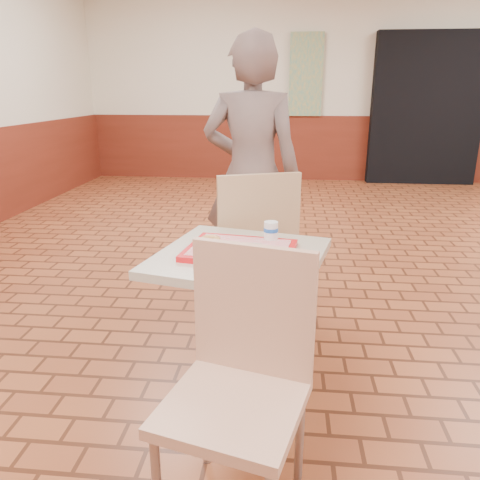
# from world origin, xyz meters

# --- Properties ---
(room_shell) EXTENTS (8.01, 10.01, 3.01)m
(room_shell) POSITION_xyz_m (0.00, 0.00, 1.50)
(room_shell) COLOR brown
(room_shell) RESTS_ON ground
(wainscot_band) EXTENTS (8.00, 10.00, 1.00)m
(wainscot_band) POSITION_xyz_m (0.00, 0.00, 0.50)
(wainscot_band) COLOR #602012
(wainscot_band) RESTS_ON ground
(corridor_doorway) EXTENTS (1.60, 0.22, 2.20)m
(corridor_doorway) POSITION_xyz_m (1.20, 4.88, 1.10)
(corridor_doorway) COLOR black
(corridor_doorway) RESTS_ON ground
(promo_poster) EXTENTS (0.50, 0.03, 1.20)m
(promo_poster) POSITION_xyz_m (-0.60, 4.94, 1.60)
(promo_poster) COLOR gray
(promo_poster) RESTS_ON wainscot_band
(main_table) EXTENTS (0.69, 0.69, 0.72)m
(main_table) POSITION_xyz_m (-1.03, -0.70, 0.49)
(main_table) COLOR #B6AD92
(main_table) RESTS_ON ground
(chair_main_front) EXTENTS (0.52, 0.52, 0.92)m
(chair_main_front) POSITION_xyz_m (-0.97, -1.28, 0.52)
(chair_main_front) COLOR tan
(chair_main_front) RESTS_ON ground
(chair_main_back) EXTENTS (0.58, 0.58, 0.98)m
(chair_main_back) POSITION_xyz_m (-1.02, -0.07, 0.55)
(chair_main_back) COLOR tan
(chair_main_back) RESTS_ON ground
(customer) EXTENTS (0.66, 0.46, 1.74)m
(customer) POSITION_xyz_m (-1.07, 0.40, 0.87)
(customer) COLOR #715C57
(customer) RESTS_ON ground
(serving_tray) EXTENTS (0.45, 0.35, 0.03)m
(serving_tray) POSITION_xyz_m (-1.03, -0.70, 0.74)
(serving_tray) COLOR red
(serving_tray) RESTS_ON main_table
(ring_donut) EXTENTS (0.10, 0.10, 0.03)m
(ring_donut) POSITION_xyz_m (-1.17, -0.66, 0.77)
(ring_donut) COLOR #D3934D
(ring_donut) RESTS_ON serving_tray
(long_john_donut) EXTENTS (0.13, 0.07, 0.04)m
(long_john_donut) POSITION_xyz_m (-1.00, -0.77, 0.77)
(long_john_donut) COLOR gold
(long_john_donut) RESTS_ON serving_tray
(paper_cup) EXTENTS (0.07, 0.07, 0.08)m
(paper_cup) POSITION_xyz_m (-0.90, -0.57, 0.79)
(paper_cup) COLOR white
(paper_cup) RESTS_ON serving_tray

